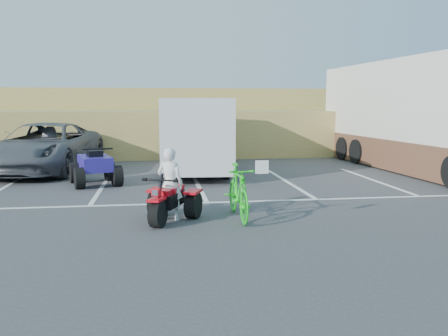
{
  "coord_description": "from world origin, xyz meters",
  "views": [
    {
      "loc": [
        -1.14,
        -8.55,
        2.33
      ],
      "look_at": [
        0.23,
        1.12,
        1.0
      ],
      "focal_mm": 38.0,
      "sensor_mm": 36.0,
      "label": 1
    }
  ],
  "objects": [
    {
      "name": "cargo_trailer",
      "position": [
        0.18,
        7.28,
        1.34
      ],
      "size": [
        2.51,
        5.46,
        2.48
      ],
      "rotation": [
        0.0,
        0.0,
        -0.07
      ],
      "color": "silver",
      "rests_on": "ground"
    },
    {
      "name": "rider",
      "position": [
        -0.9,
        0.87,
        0.73
      ],
      "size": [
        0.63,
        0.53,
        1.47
      ],
      "primitive_type": "imported",
      "rotation": [
        0.0,
        0.0,
        2.73
      ],
      "color": "white",
      "rests_on": "ground"
    },
    {
      "name": "quad_atv_blue",
      "position": [
        -2.94,
        5.41,
        0.0
      ],
      "size": [
        1.7,
        2.0,
        1.12
      ],
      "primitive_type": null,
      "rotation": [
        0.0,
        0.0,
        0.28
      ],
      "color": "navy",
      "rests_on": "ground"
    },
    {
      "name": "grey_pickup",
      "position": [
        -4.99,
        8.42,
        0.83
      ],
      "size": [
        3.56,
        6.32,
        1.67
      ],
      "primitive_type": "imported",
      "rotation": [
        0.0,
        0.0,
        -0.14
      ],
      "color": "#4F5158",
      "rests_on": "ground"
    },
    {
      "name": "quad_atv_green",
      "position": [
        -0.01,
        8.26,
        0.0
      ],
      "size": [
        1.69,
        1.92,
        1.04
      ],
      "primitive_type": null,
      "rotation": [
        0.0,
        0.0,
        0.37
      ],
      "color": "#13561E",
      "rests_on": "ground"
    },
    {
      "name": "red_trike_atv",
      "position": [
        -0.96,
        0.73,
        0.0
      ],
      "size": [
        1.54,
        1.73,
        0.92
      ],
      "primitive_type": null,
      "rotation": [
        0.0,
        0.0,
        -0.41
      ],
      "color": "red",
      "rests_on": "ground"
    },
    {
      "name": "ground",
      "position": [
        0.0,
        0.0,
        0.0
      ],
      "size": [
        100.0,
        100.0,
        0.0
      ],
      "primitive_type": "plane",
      "color": "#3B3B3D",
      "rests_on": "ground"
    },
    {
      "name": "rv_motorhome",
      "position": [
        7.99,
        6.94,
        1.64
      ],
      "size": [
        3.22,
        10.62,
        3.77
      ],
      "rotation": [
        0.0,
        0.0,
        0.05
      ],
      "color": "silver",
      "rests_on": "ground"
    },
    {
      "name": "green_dirt_bike",
      "position": [
        0.47,
        0.77,
        0.56
      ],
      "size": [
        0.57,
        1.86,
        1.11
      ],
      "primitive_type": "imported",
      "rotation": [
        0.0,
        0.0,
        0.03
      ],
      "color": "#14BF19",
      "rests_on": "ground"
    },
    {
      "name": "grass_embankment",
      "position": [
        0.0,
        15.48,
        1.42
      ],
      "size": [
        40.0,
        8.5,
        3.1
      ],
      "color": "#9B8146",
      "rests_on": "ground"
    },
    {
      "name": "parking_stripes",
      "position": [
        0.87,
        4.07,
        0.0
      ],
      "size": [
        28.0,
        5.16,
        0.01
      ],
      "color": "white",
      "rests_on": "ground"
    }
  ]
}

